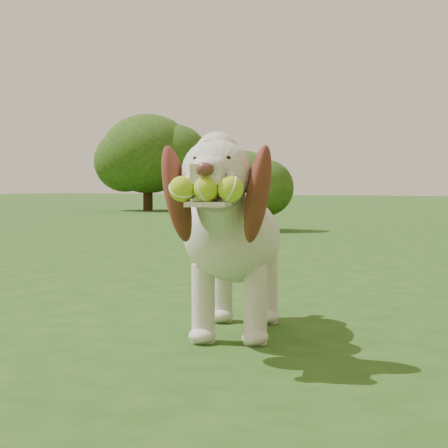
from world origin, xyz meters
The scene contains 4 objects.
ground centered at (0.00, 0.00, 0.00)m, with size 80.00×80.00×0.00m, color #204A15.
dog centered at (0.37, 0.36, 0.44)m, with size 0.77×1.22×0.83m.
shrub_a centered at (-3.44, 6.59, 0.65)m, with size 1.07×1.07×1.11m.
shrub_g centered at (-9.62, 12.17, 1.40)m, with size 2.30×2.30×2.38m.
Camera 1 is at (2.03, -2.27, 0.64)m, focal length 60.00 mm.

